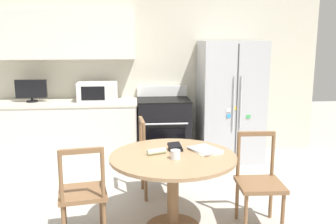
% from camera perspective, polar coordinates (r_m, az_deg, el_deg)
% --- Properties ---
extents(back_wall, '(5.20, 0.44, 2.60)m').
position_cam_1_polar(back_wall, '(5.71, -5.74, 7.56)').
color(back_wall, beige).
rests_on(back_wall, ground_plane).
extents(kitchen_counter, '(1.99, 0.64, 0.90)m').
position_cam_1_polar(kitchen_counter, '(5.63, -14.85, -2.97)').
color(kitchen_counter, silver).
rests_on(kitchen_counter, ground_plane).
extents(refrigerator, '(0.90, 0.74, 1.76)m').
position_cam_1_polar(refrigerator, '(5.59, 9.46, 1.62)').
color(refrigerator, '#B2B5BA').
rests_on(refrigerator, ground_plane).
extents(oven_range, '(0.76, 0.68, 1.08)m').
position_cam_1_polar(oven_range, '(5.54, -0.66, -2.62)').
color(oven_range, black).
rests_on(oven_range, ground_plane).
extents(microwave, '(0.56, 0.35, 0.28)m').
position_cam_1_polar(microwave, '(5.48, -10.66, 3.08)').
color(microwave, white).
rests_on(microwave, kitchen_counter).
extents(countertop_tv, '(0.43, 0.16, 0.32)m').
position_cam_1_polar(countertop_tv, '(5.65, -20.12, 3.19)').
color(countertop_tv, black).
rests_on(countertop_tv, kitchen_counter).
extents(dining_table, '(1.18, 1.18, 0.73)m').
position_cam_1_polar(dining_table, '(3.53, 0.76, -8.87)').
color(dining_table, '#997551').
rests_on(dining_table, ground_plane).
extents(dining_chair_left, '(0.48, 0.48, 0.90)m').
position_cam_1_polar(dining_chair_left, '(3.50, -12.88, -12.05)').
color(dining_chair_left, brown).
rests_on(dining_chair_left, ground_plane).
extents(dining_chair_far, '(0.45, 0.45, 0.90)m').
position_cam_1_polar(dining_chair_far, '(4.34, -1.82, -7.07)').
color(dining_chair_far, brown).
rests_on(dining_chair_far, ground_plane).
extents(dining_chair_right, '(0.44, 0.44, 0.90)m').
position_cam_1_polar(dining_chair_right, '(3.75, 13.71, -10.45)').
color(dining_chair_right, brown).
rests_on(dining_chair_right, ground_plane).
extents(candle_glass, '(0.09, 0.09, 0.08)m').
position_cam_1_polar(candle_glass, '(3.37, 1.14, -6.57)').
color(candle_glass, silver).
rests_on(candle_glass, dining_table).
extents(folded_napkin, '(0.19, 0.11, 0.05)m').
position_cam_1_polar(folded_napkin, '(3.51, -1.76, -6.02)').
color(folded_napkin, beige).
rests_on(folded_napkin, dining_table).
extents(wallet, '(0.15, 0.15, 0.07)m').
position_cam_1_polar(wallet, '(3.62, 1.09, -5.44)').
color(wallet, black).
rests_on(wallet, dining_table).
extents(mail_stack, '(0.33, 0.37, 0.02)m').
position_cam_1_polar(mail_stack, '(3.61, 5.70, -5.78)').
color(mail_stack, white).
rests_on(mail_stack, dining_table).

